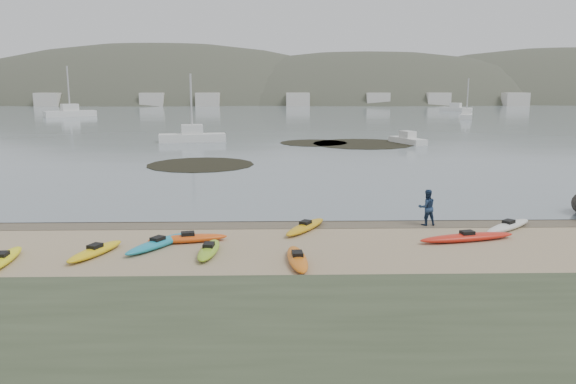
{
  "coord_description": "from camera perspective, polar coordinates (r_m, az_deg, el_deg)",
  "views": [
    {
      "loc": [
        -0.64,
        -26.85,
        6.7
      ],
      "look_at": [
        0.0,
        0.0,
        1.5
      ],
      "focal_mm": 35.0,
      "sensor_mm": 36.0,
      "label": 1
    }
  ],
  "objects": [
    {
      "name": "moored_boats",
      "position": [
        107.13,
        -2.91,
        7.67
      ],
      "size": [
        95.26,
        81.85,
        1.4
      ],
      "color": "silver",
      "rests_on": "ground"
    },
    {
      "name": "kayaks",
      "position": [
        23.62,
        -2.12,
        -5.1
      ],
      "size": [
        23.27,
        8.18,
        0.34
      ],
      "color": "yellow",
      "rests_on": "ground"
    },
    {
      "name": "far_hills",
      "position": [
        225.56,
        8.89,
        5.06
      ],
      "size": [
        550.0,
        135.0,
        80.0
      ],
      "color": "#384235",
      "rests_on": "ground"
    },
    {
      "name": "ground",
      "position": [
        27.68,
        0.0,
        -3.05
      ],
      "size": [
        600.0,
        600.0,
        0.0
      ],
      "primitive_type": "plane",
      "color": "tan",
      "rests_on": "ground"
    },
    {
      "name": "wet_sand",
      "position": [
        27.39,
        0.02,
        -3.19
      ],
      "size": [
        60.0,
        60.0,
        0.0
      ],
      "primitive_type": "plane",
      "color": "brown",
      "rests_on": "ground"
    },
    {
      "name": "far_town",
      "position": [
        172.05,
        0.86,
        9.39
      ],
      "size": [
        199.0,
        5.0,
        4.0
      ],
      "color": "beige",
      "rests_on": "ground"
    },
    {
      "name": "person_east",
      "position": [
        27.67,
        13.93,
        -1.53
      ],
      "size": [
        0.93,
        0.77,
        1.74
      ],
      "primitive_type": "imported",
      "rotation": [
        0.0,
        0.0,
        3.28
      ],
      "color": "navy",
      "rests_on": "ground"
    },
    {
      "name": "kelp_mats",
      "position": [
        58.65,
        2.44,
        4.41
      ],
      "size": [
        26.21,
        26.16,
        0.04
      ],
      "color": "black",
      "rests_on": "water"
    },
    {
      "name": "water",
      "position": [
        326.92,
        -1.27,
        9.78
      ],
      "size": [
        1200.0,
        1200.0,
        0.0
      ],
      "primitive_type": "plane",
      "color": "slate",
      "rests_on": "ground"
    }
  ]
}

